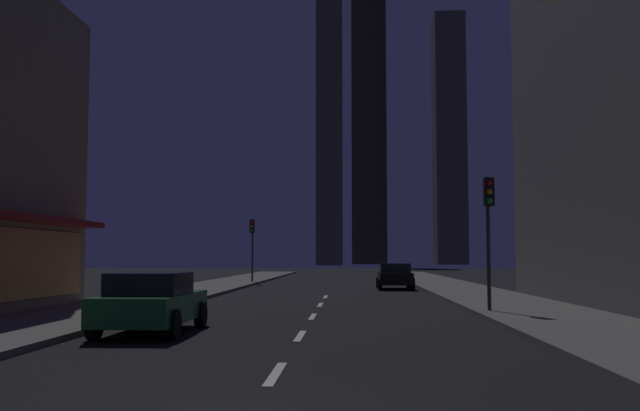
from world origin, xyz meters
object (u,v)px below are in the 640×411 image
at_px(car_parked_near, 151,302).
at_px(street_lamp_right, 598,65).
at_px(traffic_light_near_right, 489,213).
at_px(traffic_light_far_left, 252,236).
at_px(car_parked_far, 395,276).
at_px(fire_hydrant_far_left, 155,295).

height_order(car_parked_near, street_lamp_right, street_lamp_right).
xyz_separation_m(car_parked_near, traffic_light_near_right, (9.10, 5.50, 2.45)).
bearing_deg(traffic_light_far_left, street_lamp_right, -72.76).
xyz_separation_m(car_parked_far, fire_hydrant_far_left, (-9.50, -14.48, -0.29)).
bearing_deg(car_parked_near, traffic_light_near_right, 31.15).
relative_size(car_parked_near, traffic_light_far_left, 1.01).
bearing_deg(car_parked_near, car_parked_far, 72.55).
bearing_deg(traffic_light_near_right, traffic_light_far_left, 113.96).
bearing_deg(traffic_light_near_right, car_parked_near, -148.85).
xyz_separation_m(car_parked_far, traffic_light_near_right, (1.90, -17.41, 2.45)).
bearing_deg(street_lamp_right, traffic_light_near_right, 89.33).
distance_m(fire_hydrant_far_left, street_lamp_right, 17.99).
height_order(traffic_light_near_right, traffic_light_far_left, same).
relative_size(car_parked_far, street_lamp_right, 0.64).
xyz_separation_m(fire_hydrant_far_left, street_lamp_right, (11.28, -13.24, 4.61)).
height_order(car_parked_near, traffic_light_near_right, traffic_light_near_right).
xyz_separation_m(car_parked_near, street_lamp_right, (8.98, -4.81, 4.33)).
relative_size(car_parked_near, traffic_light_near_right, 1.01).
xyz_separation_m(traffic_light_near_right, street_lamp_right, (-0.12, -10.31, 1.87)).
distance_m(fire_hydrant_far_left, traffic_light_near_right, 12.08).
height_order(car_parked_far, traffic_light_near_right, traffic_light_near_right).
distance_m(traffic_light_near_right, street_lamp_right, 10.48).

